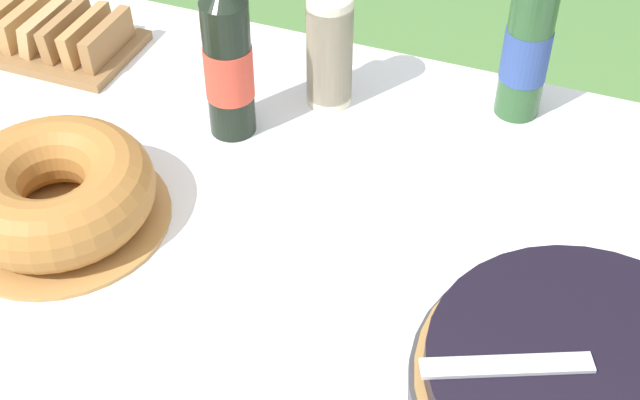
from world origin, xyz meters
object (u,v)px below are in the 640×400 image
Objects in this scene: cup_stack at (330,51)px; bread_board at (58,36)px; bundt_cake at (54,192)px; juice_bottle_red at (228,58)px; serving_knife at (620,360)px; cider_bottle_green at (528,40)px; berry_tart at (587,380)px.

cup_stack is 0.49m from bread_board.
bundt_cake is 0.31m from juice_bottle_red.
serving_knife is 0.65m from cup_stack.
bread_board is (-0.77, -0.11, -0.10)m from cider_bottle_green.
berry_tart is 0.55m from cider_bottle_green.
cup_stack is 0.56× the size of cider_bottle_green.
bundt_cake reaches higher than berry_tart.
serving_knife reaches higher than berry_tart.
cider_bottle_green reaches higher than serving_knife.
berry_tart is 0.72m from bundt_cake.
serving_knife is 0.68m from juice_bottle_red.
juice_bottle_red reaches higher than bundt_cake.
berry_tart is 1.31× the size of bundt_cake.
berry_tart is 1.18× the size of cider_bottle_green.
berry_tart is at bearing -22.61° from bread_board.
bundt_cake reaches higher than bread_board.
bread_board is at bearing -176.56° from cup_stack.
serving_knife is at bearing -21.46° from bread_board.
bread_board is (-0.95, 0.40, -0.00)m from berry_tart.
cup_stack is at bearing 47.56° from juice_bottle_red.
juice_bottle_red reaches higher than bread_board.
cup_stack is at bearing -164.21° from cider_bottle_green.
bread_board is at bearing 165.99° from juice_bottle_red.
juice_bottle_red reaches higher than serving_knife.
cider_bottle_green is (0.53, 0.47, 0.08)m from bundt_cake.
juice_bottle_red is at bearing 63.47° from bundt_cake.
juice_bottle_red is (-0.40, -0.20, -0.00)m from cider_bottle_green.
juice_bottle_red is 1.30× the size of bread_board.
bundt_cake is at bearing -116.53° from juice_bottle_red.
cider_bottle_green is 1.00× the size of juice_bottle_red.
cup_stack is (-0.50, 0.41, 0.03)m from serving_knife.
juice_bottle_red is (0.13, 0.27, 0.08)m from bundt_cake.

